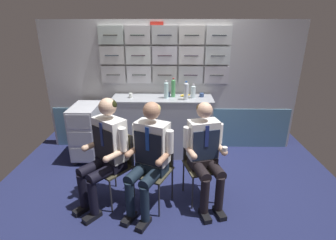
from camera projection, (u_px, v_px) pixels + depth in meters
The scene contains 18 objects.
ground at pixel (170, 193), 3.44m from camera, with size 4.80×4.80×0.04m, color #1E234C.
galley_bulkhead at pixel (170, 85), 4.31m from camera, with size 4.20×0.14×2.15m.
galley_counter at pixel (163, 126), 4.28m from camera, with size 1.60×0.53×0.99m.
service_trolley at pixel (87, 131), 4.14m from camera, with size 0.40×0.65×0.89m.
folding_chair_left at pixel (117, 159), 3.18m from camera, with size 0.56×0.56×0.86m.
crew_member_left at pixel (105, 148), 3.00m from camera, with size 0.66×0.71×1.33m.
folding_chair_center at pixel (156, 162), 3.11m from camera, with size 0.53×0.53×0.86m.
crew_member_center at pixel (149, 153), 2.91m from camera, with size 0.58×0.70×1.31m.
folding_chair_near_trolley at pixel (200, 157), 3.23m from camera, with size 0.49×0.49×0.86m.
crew_member_near_trolley at pixel (205, 151), 3.02m from camera, with size 0.51×0.66×1.27m.
water_bottle_short at pixel (193, 91), 4.04m from camera, with size 0.07×0.07×0.22m.
water_bottle_tall at pixel (166, 90), 4.02m from camera, with size 0.07×0.07×0.28m.
water_bottle_blue_cap at pixel (173, 88), 4.08m from camera, with size 0.06×0.06×0.31m.
water_bottle_clear at pixel (186, 91), 3.94m from camera, with size 0.07×0.07×0.29m.
espresso_cup_small at pixel (131, 95), 4.07m from camera, with size 0.06×0.06×0.07m.
paper_cup_tan at pixel (202, 95), 4.12m from camera, with size 0.07×0.07×0.06m.
paper_cup_blue at pixel (168, 94), 4.13m from camera, with size 0.06×0.06×0.07m.
snack_banana at pixel (185, 95), 4.15m from camera, with size 0.17×0.10×0.04m.
Camera 1 is at (0.03, -2.86, 2.13)m, focal length 27.58 mm.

